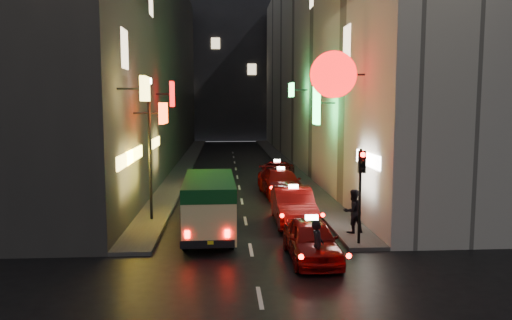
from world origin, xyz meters
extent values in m
cube|color=#373432|center=(-8.00, 34.00, 9.00)|extent=(6.00, 52.00, 18.00)
cube|color=#ECCA52|center=(-3.94, 10.34, 5.84)|extent=(0.18, 1.41, 0.94)
cube|color=#FF390C|center=(-3.66, 13.66, 4.85)|extent=(0.18, 1.98, 0.94)
cube|color=#F20A0A|center=(-4.05, 21.51, 5.84)|extent=(0.18, 1.21, 1.51)
cube|color=#ECCA52|center=(-4.98, 11.38, 3.00)|extent=(0.10, 3.23, 0.55)
cube|color=yellow|center=(-4.98, 13.49, 3.00)|extent=(0.10, 3.87, 0.55)
cube|color=#ECCA52|center=(-4.98, 20.65, 3.00)|extent=(0.10, 2.98, 0.55)
cube|color=#FFE5B2|center=(-4.99, 12.00, 7.50)|extent=(0.06, 1.30, 1.60)
cube|color=#FFE5B2|center=(-4.99, 20.00, 11.00)|extent=(0.06, 1.30, 1.60)
cube|color=#AEA9A0|center=(8.00, 34.00, 9.00)|extent=(6.00, 52.00, 18.00)
cylinder|color=#F20A0A|center=(3.67, 11.86, 6.50)|extent=(1.97, 0.18, 1.97)
cube|color=#32FC5F|center=(4.00, 17.39, 5.31)|extent=(0.18, 1.30, 2.27)
cube|color=#32FC5F|center=(3.83, 26.23, 6.23)|extent=(0.18, 1.63, 0.97)
cube|color=white|center=(4.98, 10.98, 3.00)|extent=(0.10, 3.23, 0.55)
cube|color=#FFE5B2|center=(4.99, 15.00, 8.20)|extent=(0.06, 1.30, 1.60)
cube|color=#313136|center=(0.00, 66.00, 11.00)|extent=(30.00, 10.00, 22.00)
cube|color=#474542|center=(-4.25, 34.00, 0.07)|extent=(1.50, 52.00, 0.15)
cube|color=#474542|center=(4.25, 34.00, 0.07)|extent=(1.50, 52.00, 0.15)
cube|color=#F0E396|center=(-1.54, 10.37, 1.35)|extent=(2.03, 5.50, 2.00)
cube|color=#0E471C|center=(-1.54, 10.37, 2.12)|extent=(2.05, 5.52, 0.50)
cube|color=black|center=(-1.54, 10.65, 1.55)|extent=(2.01, 3.31, 0.45)
cube|color=black|center=(-1.54, 7.70, 0.48)|extent=(1.87, 0.22, 0.27)
cube|color=#FF0A05|center=(-2.22, 7.63, 0.85)|extent=(0.16, 0.06, 0.25)
cube|color=#FF0A05|center=(-0.86, 7.63, 0.85)|extent=(0.16, 0.06, 0.25)
cylinder|color=black|center=(-2.37, 12.12, 0.35)|extent=(0.20, 0.69, 0.69)
cylinder|color=black|center=(-0.70, 8.63, 0.35)|extent=(0.20, 0.69, 0.69)
imported|color=maroon|center=(1.99, 7.25, 0.80)|extent=(2.14, 5.05, 1.60)
cube|color=white|center=(1.99, 7.25, 1.69)|extent=(0.42, 0.19, 0.16)
sphere|color=#FF0A05|center=(1.28, 4.97, 0.82)|extent=(0.16, 0.16, 0.16)
sphere|color=#FF0A05|center=(2.70, 4.97, 0.82)|extent=(0.16, 0.16, 0.16)
imported|color=maroon|center=(2.09, 12.46, 0.91)|extent=(2.37, 5.72, 1.82)
cube|color=white|center=(2.09, 12.46, 1.91)|extent=(0.42, 0.18, 0.16)
sphere|color=#FF0A05|center=(1.29, 9.87, 0.93)|extent=(0.16, 0.16, 0.16)
sphere|color=#FF0A05|center=(2.90, 9.87, 0.93)|extent=(0.16, 0.16, 0.16)
imported|color=maroon|center=(2.30, 19.09, 0.88)|extent=(2.69, 5.71, 1.77)
cube|color=white|center=(2.30, 19.09, 1.86)|extent=(0.43, 0.21, 0.16)
sphere|color=#FF0A05|center=(1.52, 16.57, 0.91)|extent=(0.16, 0.16, 0.16)
sphere|color=#FF0A05|center=(3.09, 16.57, 0.91)|extent=(0.16, 0.16, 0.16)
imported|color=maroon|center=(2.60, 23.89, 0.81)|extent=(2.81, 5.34, 1.62)
cube|color=white|center=(2.60, 23.89, 1.71)|extent=(0.44, 0.24, 0.16)
sphere|color=#FF0A05|center=(1.88, 21.58, 0.83)|extent=(0.16, 0.16, 0.16)
sphere|color=#FF0A05|center=(3.31, 21.58, 0.83)|extent=(0.16, 0.16, 0.16)
imported|color=black|center=(1.97, 6.04, 0.94)|extent=(0.53, 0.69, 1.87)
imported|color=black|center=(4.16, 10.11, 1.14)|extent=(0.86, 0.69, 1.98)
cylinder|color=black|center=(4.00, 8.60, 1.90)|extent=(0.10, 0.10, 3.50)
cube|color=black|center=(4.00, 8.42, 3.20)|extent=(0.26, 0.18, 0.80)
sphere|color=#FF0A05|center=(4.00, 8.31, 3.47)|extent=(0.18, 0.18, 0.18)
sphere|color=black|center=(4.00, 8.31, 3.20)|extent=(0.17, 0.17, 0.17)
sphere|color=black|center=(4.00, 8.31, 2.93)|extent=(0.17, 0.17, 0.17)
cylinder|color=black|center=(-4.20, 13.00, 3.15)|extent=(0.12, 0.12, 6.00)
cylinder|color=#FFE5BF|center=(-4.20, 13.00, 6.25)|extent=(0.28, 0.28, 0.25)
camera|label=1|loc=(-0.95, -9.08, 5.29)|focal=35.00mm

